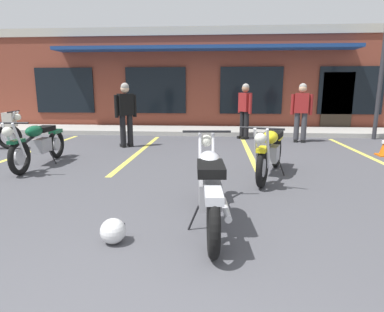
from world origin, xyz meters
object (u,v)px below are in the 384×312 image
Objects in this scene: person_in_shorts_foreground at (126,111)px; person_in_black_shirt at (245,108)px; helmet_on_pavement at (113,231)px; motorcycle_blue_standard at (270,151)px; motorcycle_foreground_classic at (210,185)px; motorcycle_red_sportbike at (39,143)px; person_by_back_row at (301,109)px.

person_in_black_shirt is at bearing 27.54° from person_in_shorts_foreground.
person_in_black_shirt reaches higher than helmet_on_pavement.
motorcycle_blue_standard is 1.22× the size of person_in_black_shirt.
motorcycle_foreground_classic is 4.33m from motorcycle_red_sportbike.
person_in_black_shirt is at bearing 91.44° from motorcycle_blue_standard.
person_in_black_shirt is 1.00× the size of person_in_shorts_foreground.
person_in_black_shirt is 6.44× the size of helmet_on_pavement.
person_in_black_shirt is 7.36m from helmet_on_pavement.
motorcycle_foreground_classic is 5.39m from person_in_shorts_foreground.
person_in_black_shirt is at bearing 75.33° from helmet_on_pavement.
motorcycle_blue_standard is at bearing -110.43° from person_by_back_row.
helmet_on_pavement is (-1.85, -7.07, -0.82)m from person_in_black_shirt.
motorcycle_red_sportbike is 1.26× the size of person_in_black_shirt.
motorcycle_foreground_classic is at bearing -112.22° from person_by_back_row.
motorcycle_red_sportbike is at bearing -117.23° from person_in_shorts_foreground.
helmet_on_pavement is at bearing -149.62° from motorcycle_foreground_classic.
motorcycle_blue_standard reaches higher than helmet_on_pavement.
person_in_black_shirt is (0.90, 6.51, 0.49)m from motorcycle_foreground_classic.
motorcycle_red_sportbike is at bearing 128.70° from helmet_on_pavement.
person_by_back_row is (1.46, 3.91, 0.49)m from motorcycle_blue_standard.
person_by_back_row is (5.94, 3.44, 0.49)m from motorcycle_red_sportbike.
person_by_back_row is at bearing -17.13° from person_in_black_shirt.
motorcycle_red_sportbike is at bearing -138.10° from person_in_black_shirt.
person_in_shorts_foreground reaches higher than motorcycle_red_sportbike.
motorcycle_blue_standard is at bearing -5.92° from motorcycle_red_sportbike.
person_in_shorts_foreground is 1.00× the size of person_by_back_row.
motorcycle_blue_standard is (1.01, 2.12, 0.00)m from motorcycle_foreground_classic.
person_in_shorts_foreground is 6.44× the size of helmet_on_pavement.
motorcycle_red_sportbike is 2.57m from person_in_shorts_foreground.
person_by_back_row reaches higher than motorcycle_foreground_classic.
person_by_back_row reaches higher than motorcycle_red_sportbike.
helmet_on_pavement is (-0.95, -0.56, -0.33)m from motorcycle_foreground_classic.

